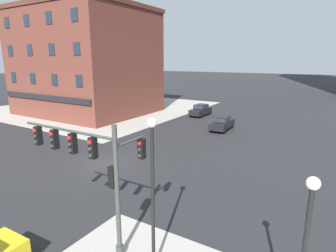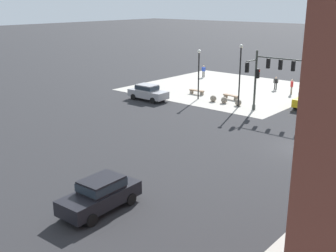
{
  "view_description": "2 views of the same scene",
  "coord_description": "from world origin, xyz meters",
  "px_view_note": "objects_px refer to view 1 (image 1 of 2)",
  "views": [
    {
      "loc": [
        15.45,
        -15.21,
        8.2
      ],
      "look_at": [
        4.66,
        2.38,
        3.24
      ],
      "focal_mm": 29.73,
      "sensor_mm": 36.0,
      "label": 1
    },
    {
      "loc": [
        -10.87,
        27.79,
        10.25
      ],
      "look_at": [
        5.28,
        8.91,
        2.73
      ],
      "focal_mm": 44.51,
      "sensor_mm": 36.0,
      "label": 2
    }
  ],
  "objects_px": {
    "traffic_signal_main": "(93,163)",
    "car_main_northbound_near": "(222,123)",
    "street_lamp_mid_sidewalk": "(305,245)",
    "street_lamp_corner_near": "(153,181)",
    "car_cross_eastbound": "(201,110)"
  },
  "relations": [
    {
      "from": "street_lamp_corner_near",
      "to": "car_cross_eastbound",
      "type": "bearing_deg",
      "value": 111.65
    },
    {
      "from": "street_lamp_corner_near",
      "to": "street_lamp_mid_sidewalk",
      "type": "height_order",
      "value": "street_lamp_corner_near"
    },
    {
      "from": "street_lamp_corner_near",
      "to": "car_main_northbound_near",
      "type": "bearing_deg",
      "value": 104.35
    },
    {
      "from": "traffic_signal_main",
      "to": "car_main_northbound_near",
      "type": "relative_size",
      "value": 1.29
    },
    {
      "from": "traffic_signal_main",
      "to": "car_cross_eastbound",
      "type": "xyz_separation_m",
      "value": [
        -8.57,
        29.41,
        -2.96
      ]
    },
    {
      "from": "traffic_signal_main",
      "to": "street_lamp_mid_sidewalk",
      "type": "distance_m",
      "value": 8.34
    },
    {
      "from": "street_lamp_mid_sidewalk",
      "to": "car_cross_eastbound",
      "type": "distance_m",
      "value": 34.31
    },
    {
      "from": "traffic_signal_main",
      "to": "street_lamp_corner_near",
      "type": "bearing_deg",
      "value": -1.12
    },
    {
      "from": "traffic_signal_main",
      "to": "car_cross_eastbound",
      "type": "height_order",
      "value": "traffic_signal_main"
    },
    {
      "from": "traffic_signal_main",
      "to": "car_cross_eastbound",
      "type": "bearing_deg",
      "value": 106.25
    },
    {
      "from": "traffic_signal_main",
      "to": "street_lamp_mid_sidewalk",
      "type": "bearing_deg",
      "value": -2.42
    },
    {
      "from": "street_lamp_corner_near",
      "to": "car_main_northbound_near",
      "type": "height_order",
      "value": "street_lamp_corner_near"
    },
    {
      "from": "traffic_signal_main",
      "to": "street_lamp_mid_sidewalk",
      "type": "height_order",
      "value": "traffic_signal_main"
    },
    {
      "from": "car_main_northbound_near",
      "to": "street_lamp_mid_sidewalk",
      "type": "bearing_deg",
      "value": -64.51
    },
    {
      "from": "street_lamp_mid_sidewalk",
      "to": "car_main_northbound_near",
      "type": "height_order",
      "value": "street_lamp_mid_sidewalk"
    }
  ]
}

